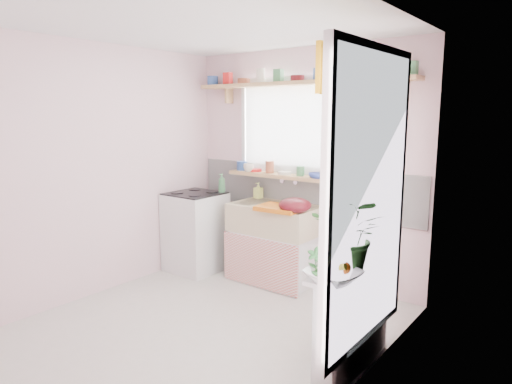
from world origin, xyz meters
The scene contains 19 objects.
room centered at (0.66, 0.86, 1.37)m, with size 3.20×3.20×3.20m.
sink_unit centered at (-0.15, 1.29, 0.43)m, with size 0.95×0.65×1.11m.
cooker centered at (-1.10, 1.05, 0.46)m, with size 0.58×0.58×0.93m.
radiator_ledge centered at (1.30, 0.20, 0.40)m, with size 0.22×0.95×0.78m.
windowsill centered at (-0.15, 1.48, 1.14)m, with size 1.40×0.22×0.04m, color tan.
pine_shelf centered at (0.00, 1.47, 2.12)m, with size 2.52×0.24×0.04m, color tan.
shelf_crockery centered at (0.00, 1.47, 2.20)m, with size 2.47×0.11×0.12m.
sill_crockery centered at (-0.17, 1.48, 1.22)m, with size 1.35×0.11×0.12m.
dish_tray centered at (0.05, 1.10, 0.87)m, with size 0.44×0.33×0.04m, color orange.
colander centered at (0.22, 1.11, 0.92)m, with size 0.32×0.32×0.15m, color #550E17.
jade_plant centered at (1.33, 0.03, 1.04)m, with size 0.47×0.41×0.52m, color #2E6227.
fruit_bowl centered at (1.33, -0.19, 0.82)m, with size 0.33×0.33×0.08m, color silver.
herb_pot centered at (1.21, -0.20, 0.88)m, with size 0.11×0.07×0.21m, color #255D29.
soap_bottle_sink centered at (-0.53, 1.50, 0.94)m, with size 0.08×0.08×0.18m, color #E1EC69.
sill_cup centered at (-0.60, 1.42, 1.21)m, with size 0.12×0.12×0.09m, color white.
sill_bowl centered at (0.28, 1.42, 1.19)m, with size 0.17×0.17×0.05m, color #374FB3.
shelf_vase centered at (0.74, 1.41, 2.21)m, with size 0.14×0.14×0.15m, color #95522D.
cooker_bottle centered at (-0.88, 1.27, 1.02)m, with size 0.08×0.08×0.22m, color #458B54.
fruit centered at (1.34, -0.18, 0.88)m, with size 0.20×0.14×0.10m.
Camera 1 is at (2.58, -2.62, 1.81)m, focal length 32.00 mm.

